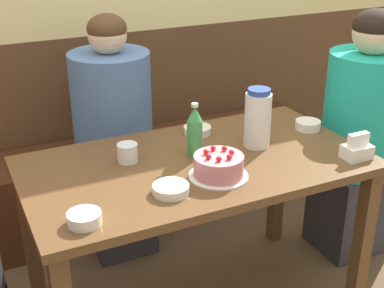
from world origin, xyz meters
TOP-DOWN VIEW (x-y plane):
  - bench_seat at (0.00, 0.83)m, footprint 2.20×0.38m
  - dining_table at (0.00, 0.00)m, footprint 1.33×0.72m
  - birthday_cake at (0.02, -0.15)m, footprint 0.22×0.22m
  - water_pitcher at (0.29, 0.02)m, footprint 0.11×0.11m
  - soju_bottle at (0.02, 0.05)m, footprint 0.06×0.06m
  - napkin_holder at (0.57, -0.25)m, footprint 0.11×0.08m
  - bowl_soup_white at (0.59, 0.07)m, footprint 0.11×0.11m
  - bowl_rice_small at (-0.51, -0.25)m, footprint 0.11×0.11m
  - bowl_side_dish at (0.12, 0.24)m, footprint 0.12×0.12m
  - bowl_sauce_shallow at (-0.19, -0.19)m, footprint 0.13×0.13m
  - glass_water_tall at (-0.24, 0.11)m, footprint 0.08×0.08m
  - person_teal_shirt at (-0.14, 0.62)m, footprint 0.37×0.37m
  - person_pale_blue_shirt at (0.93, 0.10)m, footprint 0.37×0.37m

SIDE VIEW (x-z plane):
  - bench_seat at x=0.00m, z-range 0.00..0.46m
  - person_teal_shirt at x=-0.14m, z-range -0.01..1.19m
  - person_pale_blue_shirt at x=0.93m, z-range 0.00..1.22m
  - dining_table at x=0.00m, z-range 0.26..0.99m
  - bowl_sauce_shallow at x=-0.19m, z-range 0.72..0.76m
  - bowl_side_dish at x=0.12m, z-range 0.72..0.76m
  - bowl_soup_white at x=0.59m, z-range 0.72..0.76m
  - bowl_rice_small at x=-0.51m, z-range 0.72..0.76m
  - glass_water_tall at x=-0.24m, z-range 0.72..0.80m
  - napkin_holder at x=0.57m, z-range 0.71..0.82m
  - birthday_cake at x=0.02m, z-range 0.71..0.82m
  - soju_bottle at x=0.02m, z-range 0.72..0.94m
  - water_pitcher at x=0.29m, z-range 0.72..0.97m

